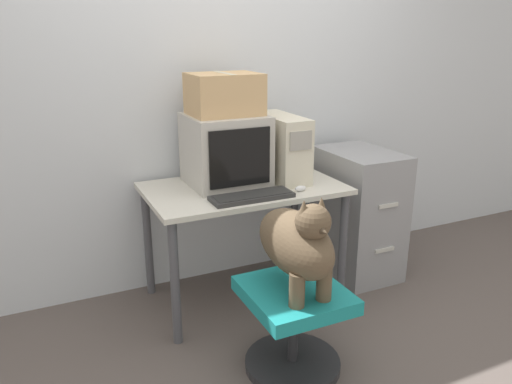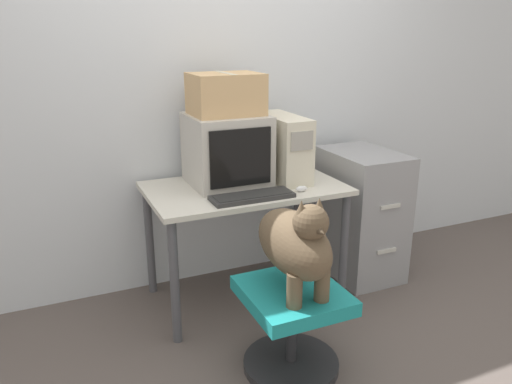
{
  "view_description": "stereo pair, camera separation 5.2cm",
  "coord_description": "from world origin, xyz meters",
  "px_view_note": "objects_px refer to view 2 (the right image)",
  "views": [
    {
      "loc": [
        -1.13,
        -2.24,
        1.62
      ],
      "look_at": [
        -0.07,
        0.03,
        0.8
      ],
      "focal_mm": 35.0,
      "sensor_mm": 36.0,
      "label": 1
    },
    {
      "loc": [
        -1.08,
        -2.27,
        1.62
      ],
      "look_at": [
        -0.07,
        0.03,
        0.8
      ],
      "focal_mm": 35.0,
      "sensor_mm": 36.0,
      "label": 2
    }
  ],
  "objects_px": {
    "dog": "(296,243)",
    "filing_cabinet": "(360,214)",
    "crt_monitor": "(227,150)",
    "keyboard": "(252,196)",
    "cardboard_box": "(226,94)",
    "office_chair": "(292,322)",
    "pc_tower": "(282,147)"
  },
  "relations": [
    {
      "from": "dog",
      "to": "filing_cabinet",
      "type": "height_order",
      "value": "dog"
    },
    {
      "from": "keyboard",
      "to": "cardboard_box",
      "type": "bearing_deg",
      "value": 93.59
    },
    {
      "from": "filing_cabinet",
      "to": "crt_monitor",
      "type": "bearing_deg",
      "value": 174.66
    },
    {
      "from": "crt_monitor",
      "to": "cardboard_box",
      "type": "height_order",
      "value": "cardboard_box"
    },
    {
      "from": "office_chair",
      "to": "keyboard",
      "type": "bearing_deg",
      "value": 88.81
    },
    {
      "from": "office_chair",
      "to": "cardboard_box",
      "type": "relative_size",
      "value": 1.25
    },
    {
      "from": "crt_monitor",
      "to": "pc_tower",
      "type": "bearing_deg",
      "value": -4.83
    },
    {
      "from": "crt_monitor",
      "to": "keyboard",
      "type": "bearing_deg",
      "value": -86.37
    },
    {
      "from": "office_chair",
      "to": "cardboard_box",
      "type": "bearing_deg",
      "value": 90.69
    },
    {
      "from": "pc_tower",
      "to": "keyboard",
      "type": "distance_m",
      "value": 0.48
    },
    {
      "from": "crt_monitor",
      "to": "keyboard",
      "type": "height_order",
      "value": "crt_monitor"
    },
    {
      "from": "pc_tower",
      "to": "keyboard",
      "type": "height_order",
      "value": "pc_tower"
    },
    {
      "from": "cardboard_box",
      "to": "dog",
      "type": "bearing_deg",
      "value": -89.33
    },
    {
      "from": "pc_tower",
      "to": "office_chair",
      "type": "bearing_deg",
      "value": -112.94
    },
    {
      "from": "filing_cabinet",
      "to": "office_chair",
      "type": "bearing_deg",
      "value": -140.64
    },
    {
      "from": "filing_cabinet",
      "to": "dog",
      "type": "bearing_deg",
      "value": -140.05
    },
    {
      "from": "crt_monitor",
      "to": "pc_tower",
      "type": "xyz_separation_m",
      "value": [
        0.35,
        -0.03,
        -0.01
      ]
    },
    {
      "from": "office_chair",
      "to": "filing_cabinet",
      "type": "distance_m",
      "value": 1.2
    },
    {
      "from": "crt_monitor",
      "to": "cardboard_box",
      "type": "bearing_deg",
      "value": 90.0
    },
    {
      "from": "crt_monitor",
      "to": "office_chair",
      "type": "bearing_deg",
      "value": -89.31
    },
    {
      "from": "crt_monitor",
      "to": "keyboard",
      "type": "xyz_separation_m",
      "value": [
        0.02,
        -0.33,
        -0.19
      ]
    },
    {
      "from": "crt_monitor",
      "to": "office_chair",
      "type": "xyz_separation_m",
      "value": [
        0.01,
        -0.84,
        -0.68
      ]
    },
    {
      "from": "filing_cabinet",
      "to": "pc_tower",
      "type": "bearing_deg",
      "value": 174.35
    },
    {
      "from": "keyboard",
      "to": "office_chair",
      "type": "distance_m",
      "value": 0.71
    },
    {
      "from": "cardboard_box",
      "to": "crt_monitor",
      "type": "bearing_deg",
      "value": -90.0
    },
    {
      "from": "cardboard_box",
      "to": "filing_cabinet",
      "type": "bearing_deg",
      "value": -5.58
    },
    {
      "from": "crt_monitor",
      "to": "filing_cabinet",
      "type": "bearing_deg",
      "value": -5.34
    },
    {
      "from": "pc_tower",
      "to": "office_chair",
      "type": "height_order",
      "value": "pc_tower"
    },
    {
      "from": "crt_monitor",
      "to": "dog",
      "type": "xyz_separation_m",
      "value": [
        0.01,
        -0.85,
        -0.26
      ]
    },
    {
      "from": "crt_monitor",
      "to": "filing_cabinet",
      "type": "xyz_separation_m",
      "value": [
        0.93,
        -0.09,
        -0.51
      ]
    },
    {
      "from": "office_chair",
      "to": "cardboard_box",
      "type": "height_order",
      "value": "cardboard_box"
    },
    {
      "from": "crt_monitor",
      "to": "office_chair",
      "type": "distance_m",
      "value": 1.08
    }
  ]
}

